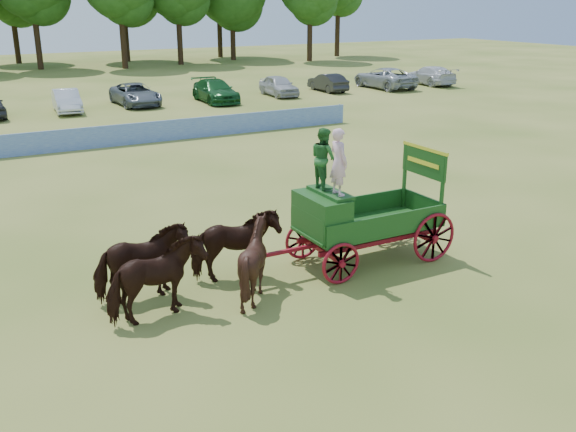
# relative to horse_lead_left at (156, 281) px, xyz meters

# --- Properties ---
(ground) EXTENTS (160.00, 160.00, 0.00)m
(ground) POSITION_rel_horse_lead_left_xyz_m (5.02, 0.38, -0.93)
(ground) COLOR #9A9345
(ground) RESTS_ON ground
(horse_lead_left) EXTENTS (2.35, 1.40, 1.86)m
(horse_lead_left) POSITION_rel_horse_lead_left_xyz_m (0.00, 0.00, 0.00)
(horse_lead_left) COLOR black
(horse_lead_left) RESTS_ON ground
(horse_lead_right) EXTENTS (2.21, 1.03, 1.86)m
(horse_lead_right) POSITION_rel_horse_lead_left_xyz_m (0.00, 1.10, 0.00)
(horse_lead_right) COLOR black
(horse_lead_right) RESTS_ON ground
(horse_wheel_left) EXTENTS (1.94, 1.79, 1.86)m
(horse_wheel_left) POSITION_rel_horse_lead_left_xyz_m (2.40, 0.00, 0.00)
(horse_wheel_left) COLOR black
(horse_wheel_left) RESTS_ON ground
(horse_wheel_right) EXTENTS (2.33, 1.34, 1.86)m
(horse_wheel_right) POSITION_rel_horse_lead_left_xyz_m (2.40, 1.10, 0.00)
(horse_wheel_right) COLOR black
(horse_wheel_right) RESTS_ON ground
(farm_dray) EXTENTS (6.00, 2.00, 3.84)m
(farm_dray) POSITION_rel_horse_lead_left_xyz_m (5.35, 0.57, 0.75)
(farm_dray) COLOR maroon
(farm_dray) RESTS_ON ground
(sponsor_banner) EXTENTS (26.00, 0.08, 1.05)m
(sponsor_banner) POSITION_rel_horse_lead_left_xyz_m (4.02, 18.38, -0.41)
(sponsor_banner) COLOR #1F48AA
(sponsor_banner) RESTS_ON ground
(parked_cars) EXTENTS (56.45, 7.11, 1.64)m
(parked_cars) POSITION_rel_horse_lead_left_xyz_m (6.86, 29.82, -0.16)
(parked_cars) COLOR silver
(parked_cars) RESTS_ON ground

